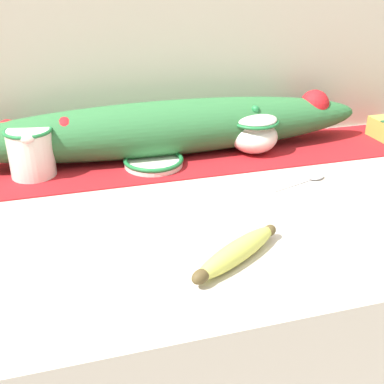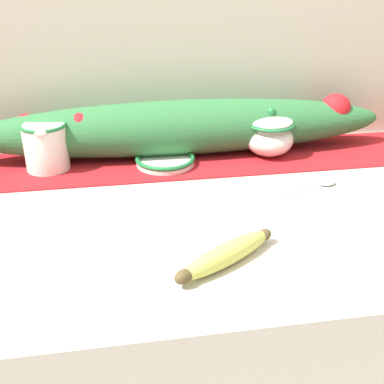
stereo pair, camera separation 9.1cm
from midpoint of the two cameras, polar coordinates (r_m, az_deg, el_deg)
The scene contains 9 objects.
countertop at distance 1.24m, azimuth -1.43°, elevation -20.32°, with size 1.49×0.73×0.90m, color beige.
back_wall at distance 1.24m, azimuth -6.56°, elevation 19.14°, with size 2.29×0.04×2.40m, color #B7AD99.
table_runner at distance 1.18m, azimuth -4.60°, elevation 3.64°, with size 1.37×0.23×0.00m, color #A8191E.
cream_pitcher at distance 1.14m, azimuth -20.75°, elevation 4.57°, with size 0.11×0.12×0.11m.
sugar_bowl at distance 1.21m, azimuth 5.25°, elevation 7.11°, with size 0.12×0.12×0.12m.
small_dish at distance 1.15m, azimuth -6.85°, elevation 3.55°, with size 0.14×0.14×0.02m.
banana at distance 0.78m, azimuth 2.07°, elevation -7.24°, with size 0.19×0.14×0.04m.
spoon at distance 1.10m, azimuth 11.94°, elevation 1.64°, with size 0.15×0.06×0.01m.
poinsettia_garland at distance 1.20m, azimuth -4.93°, elevation 7.61°, with size 1.04×0.15×0.13m.
Camera 1 is at (-0.25, -0.82, 1.35)m, focal length 45.00 mm.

